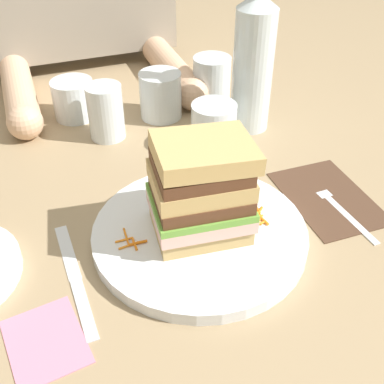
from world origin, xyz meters
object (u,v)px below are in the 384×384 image
Objects in this scene: water_bottle at (253,62)px; empty_tumbler_0 at (161,95)px; empty_tumbler_2 at (212,79)px; main_plate at (200,234)px; empty_tumbler_3 at (106,112)px; juice_glass at (214,129)px; empty_tumbler_1 at (74,99)px; knife at (76,280)px; napkin_dark at (328,197)px; napkin_pink at (45,341)px; fork at (337,204)px; sandwich at (201,190)px.

water_bottle reaches higher than empty_tumbler_0.
main_plate is at bearing -114.39° from empty_tumbler_2.
empty_tumbler_3 is (-0.06, 0.31, 0.04)m from main_plate.
empty_tumbler_3 is at bearing -163.44° from empty_tumbler_2.
juice_glass is 1.04× the size of empty_tumbler_1.
empty_tumbler_1 is at bearing 160.46° from empty_tumbler_0.
knife is (-0.17, -0.02, -0.01)m from main_plate.
main_plate is 0.21m from napkin_dark.
napkin_pink is at bearing -103.40° from empty_tumbler_1.
fork is 2.07× the size of juice_glass.
empty_tumbler_3 reaches higher than empty_tumbler_2.
sandwich is 1.57× the size of empty_tumbler_0.
empty_tumbler_2 is at bearing 65.75° from sandwich.
empty_tumbler_3 is (-0.16, 0.10, 0.01)m from juice_glass.
main_plate is 0.34m from water_bottle.
empty_tumbler_0 reaches higher than knife.
main_plate reaches higher than fork.
knife is 2.26× the size of empty_tumbler_2.
napkin_dark is 1.92× the size of empty_tumbler_2.
napkin_pink is (-0.43, -0.11, -0.00)m from napkin_dark.
empty_tumbler_0 is at bearing 58.24° from knife.
water_bottle reaches higher than empty_tumbler_2.
empty_tumbler_0 is 0.12m from empty_tumbler_3.
water_bottle reaches higher than napkin_dark.
sandwich is 0.24m from juice_glass.
empty_tumbler_0 reaches higher than napkin_pink.
empty_tumbler_1 is 0.51m from napkin_pink.
empty_tumbler_1 is (-0.31, 0.40, 0.03)m from fork.
sandwich is 0.23m from fork.
juice_glass reaches higher than main_plate.
knife is 2.49× the size of juice_glass.
sandwich is 0.41m from empty_tumbler_1.
water_bottle is 2.83× the size of empty_tumbler_3.
empty_tumbler_1 is at bearing 136.57° from juice_glass.
sandwich is 0.19m from knife.
fork is 0.28m from water_bottle.
sandwich reaches higher than empty_tumbler_1.
knife is at bearing -140.66° from juice_glass.
water_bottle reaches higher than empty_tumbler_3.
empty_tumbler_2 is at bearing 101.62° from water_bottle.
empty_tumbler_1 is at bearing 128.91° from napkin_dark.
empty_tumbler_0 reaches higher than fork.
empty_tumbler_3 reaches higher than napkin_dark.
juice_glass reaches higher than knife.
sandwich is at bearing -34.20° from main_plate.
empty_tumbler_1 is at bearing 153.37° from water_bottle.
water_bottle is 0.18m from empty_tumbler_0.
main_plate is 0.21m from fork.
empty_tumbler_2 is at bearing 49.08° from knife.
napkin_pink is (-0.16, -0.40, -0.05)m from empty_tumbler_3.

